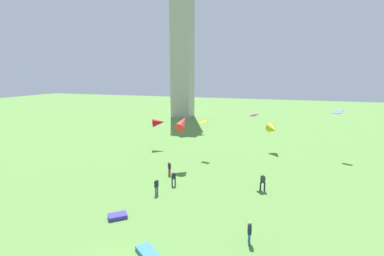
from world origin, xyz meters
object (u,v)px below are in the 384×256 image
(kite_flying_2, at_px, (273,129))
(person_4, at_px, (249,231))
(person_0, at_px, (169,167))
(kite_flying_0, at_px, (338,112))
(kite_bundle_2, at_px, (148,253))
(person_3, at_px, (156,186))
(person_2, at_px, (263,181))
(kite_bundle_1, at_px, (118,216))
(person_1, at_px, (174,178))
(kite_flying_3, at_px, (204,122))
(monument_obelisk, at_px, (182,21))
(kite_flying_5, at_px, (159,122))
(kite_flying_4, at_px, (254,115))
(kite_flying_1, at_px, (182,123))

(kite_flying_2, bearing_deg, person_4, -118.45)
(person_0, bearing_deg, kite_flying_0, 84.53)
(person_0, distance_m, kite_bundle_2, 14.80)
(person_3, xyz_separation_m, kite_flying_0, (18.40, 19.27, 5.53))
(person_0, distance_m, person_2, 10.77)
(kite_bundle_1, relative_size, kite_bundle_2, 0.74)
(person_1, relative_size, person_3, 0.94)
(person_1, xyz_separation_m, kite_flying_3, (0.14, 10.78, 4.17))
(person_4, bearing_deg, kite_flying_0, -29.44)
(monument_obelisk, height_order, kite_flying_3, monument_obelisk)
(kite_flying_5, relative_size, kite_bundle_1, 1.58)
(kite_flying_5, bearing_deg, kite_flying_2, -103.88)
(kite_flying_4, xyz_separation_m, kite_bundle_2, (-4.80, -15.67, -7.13))
(kite_bundle_1, bearing_deg, kite_flying_5, 106.20)
(monument_obelisk, xyz_separation_m, kite_flying_4, (23.22, -40.49, -17.49))
(person_3, xyz_separation_m, kite_bundle_2, (3.54, -8.68, -0.79))
(person_1, xyz_separation_m, kite_bundle_2, (2.81, -11.32, -0.74))
(kite_flying_0, bearing_deg, person_0, 65.50)
(person_2, height_order, kite_flying_2, kite_flying_2)
(person_4, relative_size, kite_flying_3, 1.39)
(kite_flying_2, bearing_deg, kite_bundle_2, -130.71)
(kite_flying_0, xyz_separation_m, kite_flying_4, (-10.06, -12.28, 0.80))
(person_1, xyz_separation_m, person_4, (8.92, -7.93, 0.08))
(kite_bundle_2, bearing_deg, person_3, 112.19)
(person_0, bearing_deg, kite_flying_3, 126.24)
(person_0, relative_size, kite_flying_3, 1.33)
(kite_flying_0, distance_m, kite_bundle_1, 31.86)
(kite_flying_2, bearing_deg, person_3, -145.15)
(person_0, bearing_deg, kite_flying_1, 133.93)
(kite_flying_2, relative_size, kite_flying_4, 2.30)
(person_2, xyz_separation_m, kite_flying_2, (0.14, 14.97, 2.54))
(person_1, xyz_separation_m, kite_flying_4, (7.61, 4.36, 6.39))
(monument_obelisk, height_order, kite_flying_5, monument_obelisk)
(kite_flying_0, bearing_deg, kite_bundle_1, 81.22)
(person_4, bearing_deg, kite_flying_4, -3.74)
(person_4, relative_size, kite_flying_4, 1.62)
(person_4, distance_m, kite_bundle_2, 7.03)
(monument_obelisk, distance_m, kite_flying_5, 38.42)
(person_4, distance_m, kite_flying_5, 27.36)
(monument_obelisk, xyz_separation_m, person_0, (13.96, -42.08, -23.84))
(kite_flying_0, relative_size, kite_flying_1, 0.52)
(kite_flying_3, bearing_deg, person_4, -49.83)
(kite_bundle_1, bearing_deg, person_4, -0.89)
(person_1, relative_size, kite_bundle_1, 1.05)
(person_0, bearing_deg, kite_bundle_1, -42.00)
(monument_obelisk, relative_size, person_2, 27.48)
(kite_bundle_1, bearing_deg, kite_flying_1, 88.08)
(kite_flying_0, bearing_deg, kite_flying_4, 80.50)
(person_2, bearing_deg, kite_bundle_1, -148.59)
(person_1, height_order, kite_bundle_1, person_1)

